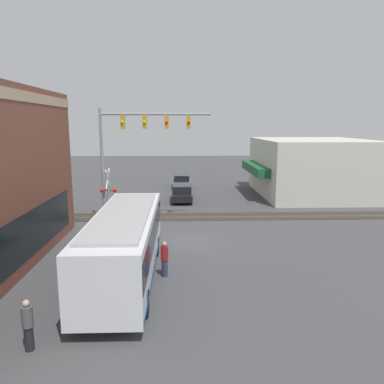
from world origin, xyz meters
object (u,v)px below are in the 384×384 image
Objects in this scene: pedestrian_by_lamp at (28,325)px; crossing_signal at (108,190)px; parked_car_black at (182,193)px; pedestrian_near_bus at (165,259)px; city_bus at (125,242)px; parked_car_grey at (182,182)px.

crossing_signal is at bearing 1.32° from pedestrian_by_lamp.
pedestrian_by_lamp is (-22.56, 4.80, 0.14)m from parked_car_black.
pedestrian_near_bus is (-17.01, 0.87, 0.14)m from parked_car_black.
pedestrian_near_bus is at bearing -83.49° from city_bus.
city_bus is at bearing -165.42° from crossing_signal.
pedestrian_by_lamp is at bearing 167.98° from parked_car_black.
pedestrian_by_lamp is at bearing -178.68° from crossing_signal.
crossing_signal is at bearing 14.58° from city_bus.
parked_car_grey is 29.95m from pedestrian_by_lamp.
pedestrian_by_lamp is at bearing 144.71° from pedestrian_near_bus.
pedestrian_by_lamp is at bearing 170.77° from parked_car_grey.
parked_car_black is 2.82× the size of pedestrian_near_bus.
city_bus is at bearing 96.51° from pedestrian_near_bus.
pedestrian_near_bus reaches higher than parked_car_black.
crossing_signal is 9.15m from parked_car_black.
pedestrian_near_bus is at bearing 177.06° from parked_car_black.
parked_car_grey is (14.39, -5.15, -1.61)m from crossing_signal.
city_bus is 2.72× the size of crossing_signal.
pedestrian_near_bus is at bearing -35.29° from pedestrian_by_lamp.
crossing_signal is 15.25m from pedestrian_by_lamp.
city_bus is at bearing -22.36° from pedestrian_by_lamp.
pedestrian_by_lamp is (-15.17, -0.35, -1.45)m from crossing_signal.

